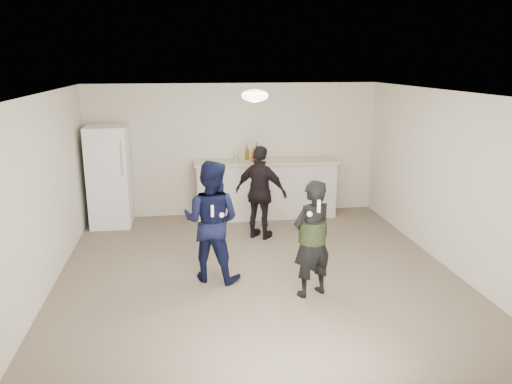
{
  "coord_description": "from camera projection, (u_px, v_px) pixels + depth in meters",
  "views": [
    {
      "loc": [
        -0.99,
        -6.36,
        2.9
      ],
      "look_at": [
        0.0,
        0.2,
        1.15
      ],
      "focal_mm": 35.0,
      "sensor_mm": 36.0,
      "label": 1
    }
  ],
  "objects": [
    {
      "name": "floor",
      "position": [
        258.0,
        275.0,
        6.96
      ],
      "size": [
        6.0,
        6.0,
        0.0
      ],
      "primitive_type": "plane",
      "color": "#6B5B4C",
      "rests_on": "ground"
    },
    {
      "name": "ceiling",
      "position": [
        258.0,
        93.0,
        6.32
      ],
      "size": [
        6.0,
        6.0,
        0.0
      ],
      "primitive_type": "plane",
      "rotation": [
        3.14,
        0.0,
        0.0
      ],
      "color": "silver",
      "rests_on": "wall_back"
    },
    {
      "name": "wall_back",
      "position": [
        234.0,
        150.0,
        9.51
      ],
      "size": [
        6.0,
        0.0,
        6.0
      ],
      "primitive_type": "plane",
      "rotation": [
        1.57,
        0.0,
        0.0
      ],
      "color": "beige",
      "rests_on": "floor"
    },
    {
      "name": "wall_front",
      "position": [
        319.0,
        286.0,
        3.77
      ],
      "size": [
        6.0,
        0.0,
        6.0
      ],
      "primitive_type": "plane",
      "rotation": [
        -1.57,
        0.0,
        0.0
      ],
      "color": "beige",
      "rests_on": "floor"
    },
    {
      "name": "wall_left",
      "position": [
        42.0,
        197.0,
        6.24
      ],
      "size": [
        0.0,
        6.0,
        6.0
      ],
      "primitive_type": "plane",
      "rotation": [
        1.57,
        0.0,
        1.57
      ],
      "color": "beige",
      "rests_on": "floor"
    },
    {
      "name": "wall_right",
      "position": [
        451.0,
        181.0,
        7.03
      ],
      "size": [
        0.0,
        6.0,
        6.0
      ],
      "primitive_type": "plane",
      "rotation": [
        1.57,
        0.0,
        -1.57
      ],
      "color": "beige",
      "rests_on": "floor"
    },
    {
      "name": "counter",
      "position": [
        266.0,
        190.0,
        9.46
      ],
      "size": [
        2.6,
        0.56,
        1.05
      ],
      "primitive_type": "cube",
      "color": "beige",
      "rests_on": "floor"
    },
    {
      "name": "counter_top",
      "position": [
        266.0,
        162.0,
        9.32
      ],
      "size": [
        2.68,
        0.64,
        0.04
      ],
      "primitive_type": "cube",
      "color": "beige",
      "rests_on": "counter"
    },
    {
      "name": "fridge",
      "position": [
        109.0,
        177.0,
        8.89
      ],
      "size": [
        0.7,
        0.7,
        1.8
      ],
      "primitive_type": "cube",
      "color": "white",
      "rests_on": "floor"
    },
    {
      "name": "fridge_handle",
      "position": [
        122.0,
        158.0,
        8.47
      ],
      "size": [
        0.02,
        0.02,
        0.6
      ],
      "primitive_type": "cylinder",
      "color": "silver",
      "rests_on": "fridge"
    },
    {
      "name": "ceiling_dome",
      "position": [
        255.0,
        96.0,
        6.62
      ],
      "size": [
        0.36,
        0.36,
        0.16
      ],
      "primitive_type": "ellipsoid",
      "color": "white",
      "rests_on": "ceiling"
    },
    {
      "name": "shaker",
      "position": [
        236.0,
        158.0,
        9.14
      ],
      "size": [
        0.08,
        0.08,
        0.17
      ],
      "primitive_type": "cylinder",
      "color": "silver",
      "rests_on": "counter_top"
    },
    {
      "name": "man",
      "position": [
        211.0,
        221.0,
        6.66
      ],
      "size": [
        0.99,
        0.9,
        1.65
      ],
      "primitive_type": "imported",
      "rotation": [
        0.0,
        0.0,
        2.72
      ],
      "color": "#101644",
      "rests_on": "floor"
    },
    {
      "name": "woman",
      "position": [
        312.0,
        239.0,
        6.2
      ],
      "size": [
        0.64,
        0.54,
        1.5
      ],
      "primitive_type": "imported",
      "rotation": [
        0.0,
        0.0,
        3.53
      ],
      "color": "black",
      "rests_on": "floor"
    },
    {
      "name": "camo_shorts",
      "position": [
        312.0,
        232.0,
        6.17
      ],
      "size": [
        0.34,
        0.34,
        0.28
      ],
      "primitive_type": "cylinder",
      "color": "#263518",
      "rests_on": "woman"
    },
    {
      "name": "spectator",
      "position": [
        261.0,
        193.0,
        8.24
      ],
      "size": [
        0.97,
        0.84,
        1.57
      ],
      "primitive_type": "imported",
      "rotation": [
        0.0,
        0.0,
        2.54
      ],
      "color": "black",
      "rests_on": "floor"
    },
    {
      "name": "remote_man",
      "position": [
        212.0,
        211.0,
        6.33
      ],
      "size": [
        0.04,
        0.04,
        0.15
      ],
      "primitive_type": "cube",
      "color": "white",
      "rests_on": "man"
    },
    {
      "name": "nunchuk_man",
      "position": [
        222.0,
        215.0,
        6.4
      ],
      "size": [
        0.07,
        0.07,
        0.07
      ],
      "primitive_type": "sphere",
      "color": "white",
      "rests_on": "man"
    },
    {
      "name": "remote_woman",
      "position": [
        319.0,
        206.0,
        5.83
      ],
      "size": [
        0.04,
        0.04,
        0.15
      ],
      "primitive_type": "cube",
      "color": "silver",
      "rests_on": "woman"
    },
    {
      "name": "nunchuk_woman",
      "position": [
        310.0,
        214.0,
        5.87
      ],
      "size": [
        0.07,
        0.07,
        0.07
      ],
      "primitive_type": "sphere",
      "color": "silver",
      "rests_on": "woman"
    },
    {
      "name": "bottle_cluster",
      "position": [
        253.0,
        155.0,
        9.29
      ],
      "size": [
        0.25,
        0.32,
        0.27
      ],
      "color": "#154B2C",
      "rests_on": "counter_top"
    }
  ]
}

